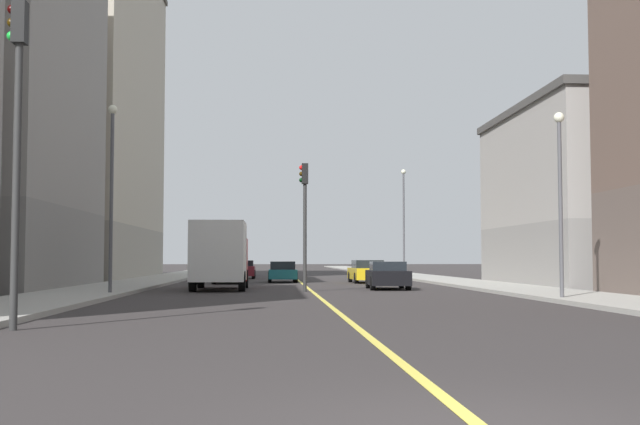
% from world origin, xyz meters
% --- Properties ---
extents(sidewalk_left, '(3.79, 168.00, 0.15)m').
position_xyz_m(sidewalk_left, '(9.35, 49.00, 0.07)').
color(sidewalk_left, '#9E9B93').
rests_on(sidewalk_left, ground).
extents(sidewalk_right, '(3.79, 168.00, 0.15)m').
position_xyz_m(sidewalk_right, '(-9.35, 49.00, 0.07)').
color(sidewalk_right, '#9E9B93').
rests_on(sidewalk_right, ground).
extents(lane_center_stripe, '(0.16, 154.00, 0.01)m').
position_xyz_m(lane_center_stripe, '(0.00, 49.00, 0.01)').
color(lane_center_stripe, '#E5D14C').
rests_on(lane_center_stripe, ground).
extents(building_left_mid, '(11.27, 14.90, 9.62)m').
position_xyz_m(building_left_mid, '(16.73, 34.98, 4.82)').
color(building_left_mid, gray).
rests_on(building_left_mid, ground).
extents(building_right_distant, '(11.27, 23.14, 24.30)m').
position_xyz_m(building_right_distant, '(-16.73, 52.24, 12.16)').
color(building_right_distant, '#9D9688').
rests_on(building_right_distant, ground).
extents(traffic_light_right_near, '(0.40, 0.32, 6.82)m').
position_xyz_m(traffic_light_right_near, '(-7.07, 10.05, 4.35)').
color(traffic_light_right_near, '#2D2D2D').
rests_on(traffic_light_right_near, ground).
extents(traffic_light_median_far, '(0.40, 0.32, 5.67)m').
position_xyz_m(traffic_light_median_far, '(-0.35, 28.46, 3.69)').
color(traffic_light_median_far, '#2D2D2D').
rests_on(traffic_light_median_far, ground).
extents(street_lamp_left_near, '(0.36, 0.36, 6.34)m').
position_xyz_m(street_lamp_left_near, '(8.06, 19.99, 4.05)').
color(street_lamp_left_near, '#4C4C51').
rests_on(street_lamp_left_near, ground).
extents(street_lamp_right_near, '(0.36, 0.36, 7.35)m').
position_xyz_m(street_lamp_right_near, '(-8.06, 24.85, 4.59)').
color(street_lamp_right_near, '#4C4C51').
rests_on(street_lamp_right_near, ground).
extents(street_lamp_left_far, '(0.36, 0.36, 7.98)m').
position_xyz_m(street_lamp_left_far, '(8.06, 52.22, 4.92)').
color(street_lamp_left_far, '#4C4C51').
rests_on(street_lamp_left_far, ground).
extents(car_yellow, '(2.02, 4.61, 1.36)m').
position_xyz_m(car_yellow, '(3.98, 41.25, 0.68)').
color(car_yellow, gold).
rests_on(car_yellow, ground).
extents(car_maroon, '(1.80, 3.96, 1.32)m').
position_xyz_m(car_maroon, '(-3.88, 51.95, 0.66)').
color(car_maroon, maroon).
rests_on(car_maroon, ground).
extents(car_blue, '(1.88, 4.43, 1.27)m').
position_xyz_m(car_blue, '(-4.19, 62.42, 0.64)').
color(car_blue, '#23389E').
rests_on(car_blue, ground).
extents(car_black, '(1.98, 4.14, 1.32)m').
position_xyz_m(car_black, '(3.71, 31.07, 0.65)').
color(car_black, black).
rests_on(car_black, ground).
extents(car_silver, '(1.90, 4.33, 1.19)m').
position_xyz_m(car_silver, '(-4.24, 40.49, 0.59)').
color(car_silver, silver).
rests_on(car_silver, ground).
extents(car_teal, '(1.79, 3.92, 1.28)m').
position_xyz_m(car_teal, '(-1.10, 42.94, 0.63)').
color(car_teal, '#196670').
rests_on(car_teal, ground).
extents(box_truck, '(2.47, 6.64, 3.12)m').
position_xyz_m(box_truck, '(-4.19, 30.76, 1.66)').
color(box_truck, maroon).
rests_on(box_truck, ground).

